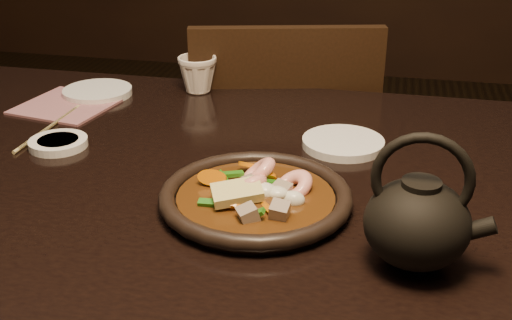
% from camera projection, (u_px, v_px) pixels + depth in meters
% --- Properties ---
extents(table, '(1.60, 0.90, 0.75)m').
position_uv_depth(table, '(83.00, 213.00, 0.99)').
color(table, black).
rests_on(table, floor).
extents(chair, '(0.50, 0.50, 0.87)m').
position_uv_depth(chair, '(280.00, 181.00, 1.53)').
color(chair, black).
rests_on(chair, floor).
extents(plate, '(0.26, 0.26, 0.03)m').
position_uv_depth(plate, '(256.00, 198.00, 0.84)').
color(plate, black).
rests_on(plate, table).
extents(stirfry, '(0.16, 0.16, 0.06)m').
position_uv_depth(stirfry, '(258.00, 194.00, 0.84)').
color(stirfry, '#3D200B').
rests_on(stirfry, plate).
extents(soy_dish, '(0.09, 0.09, 0.01)m').
position_uv_depth(soy_dish, '(58.00, 143.00, 1.03)').
color(soy_dish, white).
rests_on(soy_dish, table).
extents(saucer_left, '(0.13, 0.13, 0.01)m').
position_uv_depth(saucer_left, '(98.00, 92.00, 1.26)').
color(saucer_left, white).
rests_on(saucer_left, table).
extents(saucer_right, '(0.13, 0.13, 0.01)m').
position_uv_depth(saucer_right, '(343.00, 143.00, 1.03)').
color(saucer_right, white).
rests_on(saucer_right, table).
extents(tea_cup, '(0.09, 0.08, 0.08)m').
position_uv_depth(tea_cup, '(198.00, 73.00, 1.26)').
color(tea_cup, white).
rests_on(tea_cup, table).
extents(chopsticks, '(0.01, 0.21, 0.01)m').
position_uv_depth(chopsticks, '(49.00, 128.00, 1.10)').
color(chopsticks, tan).
rests_on(chopsticks, table).
extents(napkin, '(0.19, 0.19, 0.00)m').
position_uv_depth(napkin, '(68.00, 105.00, 1.20)').
color(napkin, '#955B60').
rests_on(napkin, table).
extents(teapot, '(0.14, 0.12, 0.16)m').
position_uv_depth(teapot, '(418.00, 219.00, 0.70)').
color(teapot, black).
rests_on(teapot, table).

